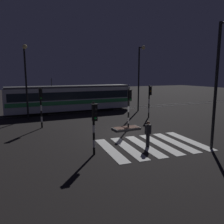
{
  "coord_description": "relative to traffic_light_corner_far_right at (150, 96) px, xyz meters",
  "views": [
    {
      "loc": [
        -8.55,
        -15.27,
        4.64
      ],
      "look_at": [
        -0.31,
        2.22,
        1.4
      ],
      "focal_mm": 36.38,
      "sensor_mm": 36.0,
      "label": 1
    }
  ],
  "objects": [
    {
      "name": "street_lamp_near_kerb",
      "position": [
        -2.54,
        -10.76,
        2.52
      ],
      "size": [
        0.44,
        1.21,
        7.65
      ],
      "color": "black",
      "rests_on": "ground"
    },
    {
      "name": "traffic_light_corner_near_left",
      "position": [
        -9.52,
        -8.38,
        -0.25
      ],
      "size": [
        0.36,
        0.42,
        3.09
      ],
      "color": "black",
      "rests_on": "ground"
    },
    {
      "name": "street_lamp_trackside_right",
      "position": [
        1.26,
        4.07,
        2.69
      ],
      "size": [
        0.44,
        1.21,
        7.97
      ],
      "color": "black",
      "rests_on": "ground"
    },
    {
      "name": "crosswalk_zebra",
      "position": [
        -5.42,
        -8.26,
        -2.28
      ],
      "size": [
        6.95,
        5.31,
        0.02
      ],
      "color": "silver",
      "rests_on": "ground"
    },
    {
      "name": "rail_near",
      "position": [
        -5.42,
        6.19,
        -2.27
      ],
      "size": [
        80.0,
        0.12,
        0.03
      ],
      "primitive_type": "cube",
      "color": "#59595E",
      "rests_on": "ground"
    },
    {
      "name": "street_lamp_trackside_left",
      "position": [
        -12.0,
        4.08,
        2.4
      ],
      "size": [
        0.44,
        1.21,
        7.42
      ],
      "color": "black",
      "rests_on": "ground"
    },
    {
      "name": "traffic_light_corner_far_right",
      "position": [
        0.0,
        0.0,
        0.0
      ],
      "size": [
        0.36,
        0.42,
        3.47
      ],
      "color": "black",
      "rests_on": "ground"
    },
    {
      "name": "traffic_light_corner_far_left",
      "position": [
        -11.27,
        -0.2,
        0.03
      ],
      "size": [
        0.36,
        0.42,
        3.52
      ],
      "color": "black",
      "rests_on": "ground"
    },
    {
      "name": "ground_plane",
      "position": [
        -5.42,
        -4.92,
        -2.29
      ],
      "size": [
        120.0,
        120.0,
        0.0
      ],
      "primitive_type": "plane",
      "color": "black"
    },
    {
      "name": "traffic_light_median_centre",
      "position": [
        -4.66,
        -3.79,
        -0.0
      ],
      "size": [
        0.36,
        0.42,
        3.47
      ],
      "color": "black",
      "rests_on": "ground"
    },
    {
      "name": "rail_far",
      "position": [
        -5.42,
        7.62,
        -2.27
      ],
      "size": [
        80.0,
        0.12,
        0.03
      ],
      "primitive_type": "cube",
      "color": "#59595E",
      "rests_on": "ground"
    },
    {
      "name": "tram",
      "position": [
        -6.75,
        6.9,
        -0.54
      ],
      "size": [
        15.26,
        2.58,
        4.15
      ],
      "color": "silver",
      "rests_on": "ground"
    },
    {
      "name": "pedestrian_waiting_at_kerb",
      "position": [
        -5.94,
        -8.51,
        -1.41
      ],
      "size": [
        0.36,
        0.24,
        1.71
      ],
      "color": "black",
      "rests_on": "ground"
    },
    {
      "name": "traffic_island",
      "position": [
        -4.86,
        -3.72,
        -2.2
      ],
      "size": [
        2.31,
        1.07,
        0.18
      ],
      "color": "slate",
      "rests_on": "ground"
    }
  ]
}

